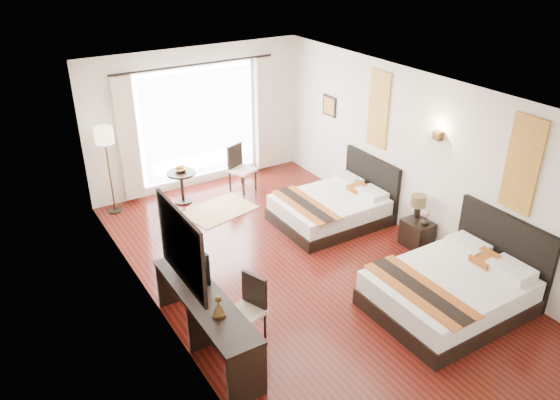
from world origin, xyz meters
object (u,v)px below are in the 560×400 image
bed_near (453,289)px  table_lamp (418,203)px  window_chair (242,177)px  vase (425,219)px  desk_chair (247,321)px  fruit_bowl (181,170)px  television (186,260)px  side_table (182,187)px  console_desk (206,322)px  nightstand (417,234)px  bed_far (333,207)px  floor_lamp (105,141)px

bed_near → table_lamp: 1.80m
table_lamp → window_chair: window_chair is taller
vase → desk_chair: bearing=-173.5°
fruit_bowl → vase: bearing=-54.5°
television → side_table: size_ratio=1.23×
desk_chair → console_desk: bearing=-36.4°
television → console_desk: bearing=168.6°
bed_near → console_desk: (-3.24, 1.08, 0.07)m
table_lamp → television: bearing=178.8°
television → side_table: television is taller
vase → television: (-3.99, 0.29, 0.40)m
window_chair → nightstand: bearing=1.4°
table_lamp → window_chair: size_ratio=0.42×
bed_far → side_table: bed_far is taller
desk_chair → window_chair: bearing=-137.9°
floor_lamp → window_chair: bearing=-9.4°
floor_lamp → nightstand: bearing=-44.6°
side_table → window_chair: 1.24m
table_lamp → window_chair: bearing=113.4°
bed_near → floor_lamp: bearing=120.6°
vase → fruit_bowl: fruit_bowl is taller
side_table → floor_lamp: bearing=166.5°
window_chair → bed_far: bearing=-0.3°
table_lamp → vase: bearing=-95.3°
side_table → fruit_bowl: size_ratio=2.67×
bed_far → vase: size_ratio=12.93×
table_lamp → desk_chair: size_ratio=0.45×
bed_far → fruit_bowl: 2.98m
table_lamp → fruit_bowl: table_lamp is taller
floor_lamp → side_table: bearing=-13.5°
fruit_bowl → window_chair: bearing=-7.1°
vase → nightstand: bearing=92.3°
bed_far → nightstand: 1.57m
bed_near → desk_chair: 2.90m
bed_far → television: television is taller
table_lamp → window_chair: (-1.46, 3.38, -0.49)m
floor_lamp → desk_chair: bearing=-84.5°
side_table → nightstand: bearing=-53.2°
console_desk → desk_chair: desk_chair is taller
vase → window_chair: 3.88m
television → nightstand: bearing=-101.7°
bed_near → television: television is taller
nightstand → desk_chair: desk_chair is taller
television → desk_chair: 1.10m
nightstand → side_table: bearing=126.8°
bed_near → bed_far: bed_near is taller
table_lamp → fruit_bowl: 4.43m
bed_near → desk_chair: bed_near is taller
nightstand → side_table: size_ratio=0.76×
floor_lamp → side_table: (1.25, -0.30, -1.09)m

